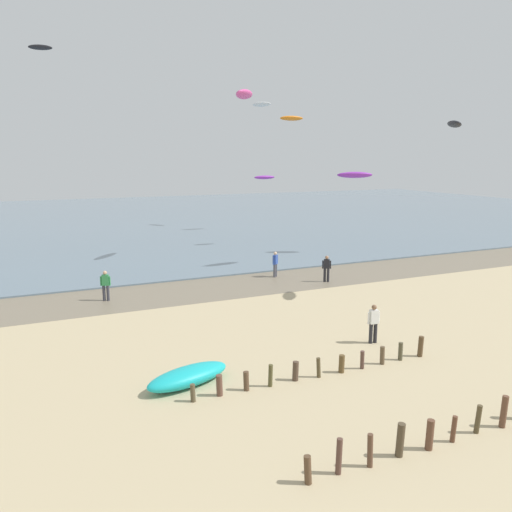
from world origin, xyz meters
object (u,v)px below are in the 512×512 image
person_left_flank (327,268)px  kite_aloft_7 (291,118)px  person_nearest_camera (275,263)px  kite_aloft_5 (355,175)px  kite_aloft_13 (454,124)px  kite_aloft_4 (244,94)px  kite_aloft_0 (264,177)px  person_right_flank (373,323)px  grounded_kite (188,376)px  kite_aloft_3 (40,47)px  person_mid_beach (106,285)px  kite_aloft_6 (262,104)px

person_left_flank → kite_aloft_7: size_ratio=0.67×
person_nearest_camera → kite_aloft_5: size_ratio=0.60×
kite_aloft_7 → kite_aloft_13: (-4.79, -27.37, -2.19)m
kite_aloft_4 → kite_aloft_13: kite_aloft_4 is taller
kite_aloft_0 → kite_aloft_5: size_ratio=0.68×
person_right_flank → kite_aloft_13: size_ratio=0.91×
grounded_kite → kite_aloft_13: size_ratio=1.71×
kite_aloft_4 → kite_aloft_7: kite_aloft_4 is taller
kite_aloft_3 → kite_aloft_4: kite_aloft_3 is taller
person_left_flank → kite_aloft_13: size_ratio=0.91×
person_mid_beach → person_left_flank: 13.63m
person_right_flank → kite_aloft_4: kite_aloft_4 is taller
grounded_kite → kite_aloft_3: (-2.39, 34.08, 16.84)m
person_left_flank → kite_aloft_3: kite_aloft_3 is taller
kite_aloft_5 → person_nearest_camera: bearing=50.3°
kite_aloft_4 → kite_aloft_13: 16.39m
person_right_flank → grounded_kite: (-8.50, -0.73, -0.60)m
kite_aloft_4 → kite_aloft_5: (8.87, -1.74, -5.98)m
grounded_kite → person_nearest_camera: bearing=36.8°
person_mid_beach → grounded_kite: bearing=-85.4°
person_left_flank → kite_aloft_7: (8.76, 21.36, 10.90)m
person_right_flank → kite_aloft_3: kite_aloft_3 is taller
kite_aloft_7 → kite_aloft_13: bearing=84.1°
kite_aloft_4 → kite_aloft_6: size_ratio=1.31×
person_right_flank → person_left_flank: bearing=68.4°
person_mid_beach → kite_aloft_0: 20.76m
person_left_flank → kite_aloft_5: size_ratio=0.60×
kite_aloft_6 → grounded_kite: bearing=120.1°
person_right_flank → grounded_kite: size_ratio=0.53×
kite_aloft_3 → kite_aloft_5: kite_aloft_3 is taller
person_mid_beach → person_left_flank: (13.56, -1.30, 0.00)m
person_nearest_camera → kite_aloft_6: size_ratio=0.72×
kite_aloft_6 → kite_aloft_4: bearing=119.7°
kite_aloft_5 → kite_aloft_4: bearing=12.5°
kite_aloft_4 → grounded_kite: bearing=-169.2°
person_left_flank → kite_aloft_13: bearing=-56.5°
person_mid_beach → kite_aloft_6: kite_aloft_6 is taller
person_right_flank → grounded_kite: person_right_flank is taller
person_mid_beach → kite_aloft_13: size_ratio=0.91×
kite_aloft_4 → person_nearest_camera: bearing=-146.1°
person_right_flank → kite_aloft_0: 25.48m
grounded_kite → kite_aloft_3: kite_aloft_3 is taller
kite_aloft_0 → kite_aloft_6: (5.20, 11.81, 7.41)m
kite_aloft_4 → kite_aloft_13: bearing=-120.1°
kite_aloft_6 → kite_aloft_7: 4.85m
person_left_flank → kite_aloft_4: 14.78m
person_right_flank → kite_aloft_5: bearing=57.7°
person_left_flank → kite_aloft_6: (7.33, 25.67, 12.61)m
kite_aloft_0 → person_left_flank: bearing=83.1°
kite_aloft_5 → kite_aloft_6: size_ratio=1.20×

